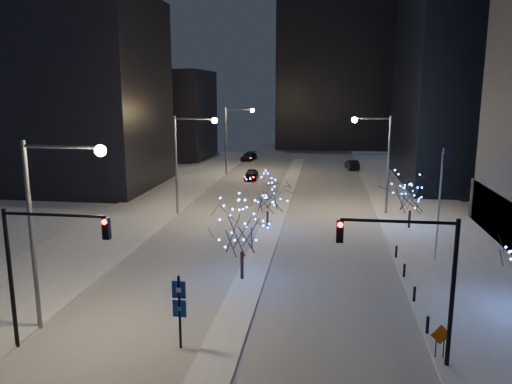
% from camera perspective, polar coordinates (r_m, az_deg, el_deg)
% --- Properties ---
extents(ground, '(160.00, 160.00, 0.00)m').
position_cam_1_polar(ground, '(24.58, -4.56, -18.81)').
color(ground, white).
rests_on(ground, ground).
extents(road, '(20.00, 130.00, 0.02)m').
position_cam_1_polar(road, '(57.24, 3.04, -1.00)').
color(road, '#B1B7C1').
rests_on(road, ground).
extents(median, '(2.00, 80.00, 0.15)m').
position_cam_1_polar(median, '(52.37, 2.56, -2.11)').
color(median, white).
rests_on(median, ground).
extents(east_sidewalk, '(10.00, 90.00, 0.15)m').
position_cam_1_polar(east_sidewalk, '(43.71, 21.29, -5.67)').
color(east_sidewalk, white).
rests_on(east_sidewalk, ground).
extents(west_sidewalk, '(8.00, 90.00, 0.15)m').
position_cam_1_polar(west_sidewalk, '(46.47, -16.19, -4.33)').
color(west_sidewalk, white).
rests_on(west_sidewalk, ground).
extents(filler_west_near, '(22.00, 18.00, 24.00)m').
position_cam_1_polar(filler_west_near, '(68.97, -20.71, 10.46)').
color(filler_west_near, black).
rests_on(filler_west_near, ground).
extents(filler_west_far, '(18.00, 16.00, 16.00)m').
position_cam_1_polar(filler_west_far, '(95.86, -10.84, 8.68)').
color(filler_west_far, black).
rests_on(filler_west_far, ground).
extents(horizon_block, '(24.00, 14.00, 42.00)m').
position_cam_1_polar(horizon_block, '(113.01, 8.96, 15.74)').
color(horizon_block, black).
rests_on(horizon_block, ground).
extents(street_lamp_w_near, '(4.40, 0.56, 10.00)m').
position_cam_1_polar(street_lamp_w_near, '(27.15, -22.58, -1.92)').
color(street_lamp_w_near, '#595E66').
rests_on(street_lamp_w_near, ground).
extents(street_lamp_w_mid, '(4.40, 0.56, 10.00)m').
position_cam_1_polar(street_lamp_w_mid, '(49.96, -8.00, 4.62)').
color(street_lamp_w_mid, '#595E66').
rests_on(street_lamp_w_mid, ground).
extents(street_lamp_w_far, '(4.40, 0.56, 10.00)m').
position_cam_1_polar(street_lamp_w_far, '(74.20, -2.68, 6.94)').
color(street_lamp_w_far, '#595E66').
rests_on(street_lamp_w_far, ground).
extents(street_lamp_east, '(3.90, 0.56, 10.00)m').
position_cam_1_polar(street_lamp_east, '(51.30, 13.94, 4.52)').
color(street_lamp_east, '#595E66').
rests_on(street_lamp_east, ground).
extents(traffic_signal_west, '(5.26, 0.43, 7.00)m').
position_cam_1_polar(traffic_signal_west, '(25.70, -23.57, -6.76)').
color(traffic_signal_west, black).
rests_on(traffic_signal_west, ground).
extents(traffic_signal_east, '(5.26, 0.43, 7.00)m').
position_cam_1_polar(traffic_signal_east, '(23.35, 17.99, -8.15)').
color(traffic_signal_east, black).
rests_on(traffic_signal_east, ground).
extents(flagpoles, '(1.35, 2.60, 8.00)m').
position_cam_1_polar(flagpoles, '(39.62, 20.37, -0.27)').
color(flagpoles, silver).
rests_on(flagpoles, east_sidewalk).
extents(bollards, '(0.16, 12.16, 0.90)m').
position_cam_1_polar(bollards, '(33.31, 17.09, -9.76)').
color(bollards, black).
rests_on(bollards, east_sidewalk).
extents(car_near, '(1.83, 4.35, 1.47)m').
position_cam_1_polar(car_near, '(70.71, -0.54, 2.02)').
color(car_near, black).
rests_on(car_near, ground).
extents(car_mid, '(2.31, 4.71, 1.48)m').
position_cam_1_polar(car_mid, '(81.55, 10.92, 3.09)').
color(car_mid, black).
rests_on(car_mid, ground).
extents(car_far, '(2.67, 5.23, 1.45)m').
position_cam_1_polar(car_far, '(90.38, -0.82, 4.09)').
color(car_far, black).
rests_on(car_far, ground).
extents(holiday_tree_median_near, '(5.29, 5.29, 5.36)m').
position_cam_1_polar(holiday_tree_median_near, '(32.53, -1.63, -4.19)').
color(holiday_tree_median_near, black).
rests_on(holiday_tree_median_near, median).
extents(holiday_tree_median_far, '(4.50, 4.50, 4.95)m').
position_cam_1_polar(holiday_tree_median_far, '(44.44, 1.35, -0.33)').
color(holiday_tree_median_far, black).
rests_on(holiday_tree_median_far, median).
extents(holiday_tree_plaza_far, '(4.57, 4.57, 5.00)m').
position_cam_1_polar(holiday_tree_plaza_far, '(46.88, 17.29, -0.22)').
color(holiday_tree_plaza_far, black).
rests_on(holiday_tree_plaza_far, east_sidewalk).
extents(wayfinding_sign, '(0.67, 0.13, 3.76)m').
position_cam_1_polar(wayfinding_sign, '(24.85, -8.75, -12.58)').
color(wayfinding_sign, black).
rests_on(wayfinding_sign, ground).
extents(construction_sign, '(0.98, 0.25, 1.64)m').
position_cam_1_polar(construction_sign, '(25.59, 20.34, -15.35)').
color(construction_sign, black).
rests_on(construction_sign, east_sidewalk).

